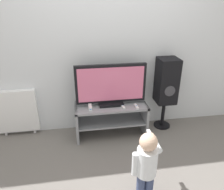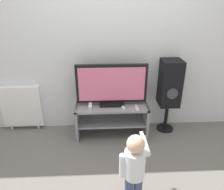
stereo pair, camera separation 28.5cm
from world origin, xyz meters
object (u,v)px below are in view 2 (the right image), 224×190
(radiator, at_px, (22,107))
(game_console, at_px, (90,105))
(speaker_tower, at_px, (170,85))
(child, at_px, (135,164))
(remote_secondary, at_px, (123,107))
(television, at_px, (112,85))
(remote_primary, at_px, (137,108))

(radiator, bearing_deg, game_console, -13.96)
(speaker_tower, bearing_deg, child, -118.10)
(remote_secondary, bearing_deg, television, 145.99)
(game_console, bearing_deg, remote_primary, -7.03)
(remote_secondary, xyz_separation_m, child, (0.01, -1.06, -0.04))
(television, relative_size, remote_primary, 7.17)
(remote_primary, bearing_deg, child, -99.46)
(game_console, distance_m, remote_secondary, 0.44)
(speaker_tower, height_order, radiator, speaker_tower)
(game_console, distance_m, child, 1.18)
(remote_secondary, height_order, child, child)
(remote_primary, distance_m, remote_secondary, 0.19)
(television, bearing_deg, game_console, -168.40)
(television, height_order, child, television)
(game_console, height_order, radiator, radiator)
(remote_secondary, relative_size, child, 0.18)
(game_console, bearing_deg, television, 11.60)
(radiator, bearing_deg, speaker_tower, -3.28)
(television, distance_m, speaker_tower, 0.82)
(radiator, bearing_deg, television, -8.39)
(television, distance_m, radiator, 1.37)
(television, xyz_separation_m, remote_secondary, (0.14, -0.10, -0.27))
(child, height_order, speaker_tower, speaker_tower)
(remote_secondary, bearing_deg, speaker_tower, 14.16)
(television, distance_m, game_console, 0.39)
(television, distance_m, child, 1.20)
(remote_primary, xyz_separation_m, child, (-0.17, -1.02, -0.04))
(remote_primary, distance_m, child, 1.03)
(remote_primary, distance_m, radiator, 1.67)
(television, distance_m, remote_primary, 0.45)
(child, distance_m, radiator, 1.99)
(child, bearing_deg, radiator, 137.36)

